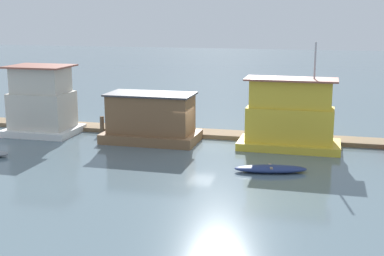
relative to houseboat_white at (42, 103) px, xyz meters
The scene contains 8 objects.
ground_plane 12.18m from the houseboat_white, ahead, with size 200.00×200.00×0.00m, color slate.
dock_walkway 12.39m from the houseboat_white, 11.59° to the left, with size 42.40×2.09×0.30m, color #846B4C.
houseboat_white is the anchor object (origin of this frame).
houseboat_brown 8.69m from the houseboat_white, ahead, with size 6.65×3.69×3.44m.
houseboat_yellow 18.26m from the houseboat_white, ahead, with size 6.72×3.23×7.12m.
dinghy_navy 18.71m from the houseboat_white, 18.12° to the right, with size 4.28×1.98×0.41m.
mooring_post_near_right 4.71m from the houseboat_white, 15.17° to the left, with size 0.31×0.31×1.32m, color brown.
mooring_post_far_right 2.51m from the houseboat_white, 147.35° to the left, with size 0.31×0.31×1.99m, color #846B4C.
Camera 1 is at (8.62, -34.76, 8.95)m, focal length 50.00 mm.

